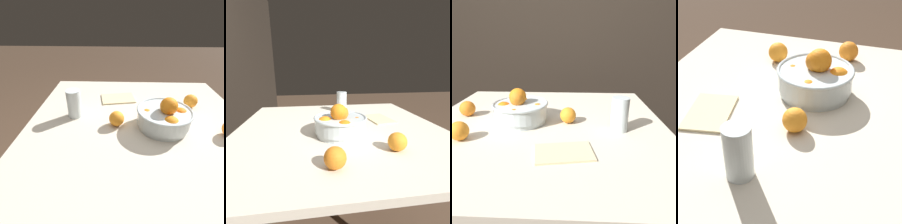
# 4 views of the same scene
# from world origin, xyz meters

# --- Properties ---
(dining_table) EXTENTS (1.12, 1.13, 0.78)m
(dining_table) POSITION_xyz_m (0.00, 0.00, 0.70)
(dining_table) COLOR beige
(dining_table) RESTS_ON ground_plane
(fruit_bowl) EXTENTS (0.26, 0.26, 0.16)m
(fruit_bowl) POSITION_xyz_m (-0.11, 0.02, 0.83)
(fruit_bowl) COLOR silver
(fruit_bowl) RESTS_ON dining_table
(juice_glass) EXTENTS (0.07, 0.07, 0.15)m
(juice_glass) POSITION_xyz_m (0.33, -0.06, 0.84)
(juice_glass) COLOR #F4A314
(juice_glass) RESTS_ON dining_table
(orange_loose_near_bowl) EXTENTS (0.08, 0.08, 0.08)m
(orange_loose_near_bowl) POSITION_xyz_m (-0.40, 0.08, 0.81)
(orange_loose_near_bowl) COLOR orange
(orange_loose_near_bowl) RESTS_ON dining_table
(orange_loose_front) EXTENTS (0.07, 0.07, 0.07)m
(orange_loose_front) POSITION_xyz_m (0.11, 0.01, 0.81)
(orange_loose_front) COLOR orange
(orange_loose_front) RESTS_ON dining_table
(orange_loose_aside) EXTENTS (0.08, 0.08, 0.08)m
(orange_loose_aside) POSITION_xyz_m (-0.31, -0.18, 0.81)
(orange_loose_aside) COLOR orange
(orange_loose_aside) RESTS_ON dining_table
(napkin) EXTENTS (0.22, 0.17, 0.01)m
(napkin) POSITION_xyz_m (0.11, -0.27, 0.78)
(napkin) COLOR beige
(napkin) RESTS_ON dining_table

